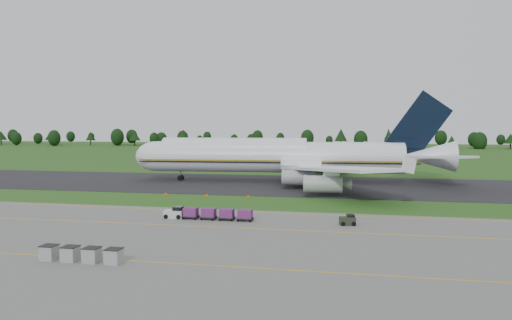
% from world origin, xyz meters
% --- Properties ---
extents(ground, '(600.00, 600.00, 0.00)m').
position_xyz_m(ground, '(0.00, 0.00, 0.00)').
color(ground, '#255018').
rests_on(ground, ground).
extents(apron, '(300.00, 52.00, 0.06)m').
position_xyz_m(apron, '(0.00, -34.00, 0.03)').
color(apron, slate).
rests_on(apron, ground).
extents(taxiway, '(300.00, 40.00, 0.08)m').
position_xyz_m(taxiway, '(0.00, 28.00, 0.04)').
color(taxiway, black).
rests_on(taxiway, ground).
extents(apron_markings, '(300.00, 30.20, 0.01)m').
position_xyz_m(apron_markings, '(0.00, -26.98, 0.06)').
color(apron_markings, gold).
rests_on(apron_markings, apron).
extents(tree_line, '(531.25, 23.10, 11.97)m').
position_xyz_m(tree_line, '(-12.03, 221.84, 6.01)').
color(tree_line, black).
rests_on(tree_line, ground).
extents(aircraft, '(78.37, 76.18, 22.00)m').
position_xyz_m(aircraft, '(3.59, 33.53, 6.28)').
color(aircraft, white).
rests_on(aircraft, ground).
extents(baggage_train, '(13.37, 1.71, 1.64)m').
position_xyz_m(baggage_train, '(0.10, -17.01, 0.93)').
color(baggage_train, silver).
rests_on(baggage_train, apron).
extents(utility_cart, '(2.36, 1.76, 1.16)m').
position_xyz_m(utility_cart, '(20.41, -17.09, 0.63)').
color(utility_cart, '#282D20').
rests_on(utility_cart, apron).
extents(uld_row, '(8.76, 1.56, 1.54)m').
position_xyz_m(uld_row, '(-5.55, -41.39, 0.83)').
color(uld_row, '#989898').
rests_on(uld_row, apron).
extents(edge_markers, '(17.06, 0.30, 0.60)m').
position_xyz_m(edge_markers, '(-6.76, 4.87, 0.27)').
color(edge_markers, '#DD5506').
rests_on(edge_markers, ground).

